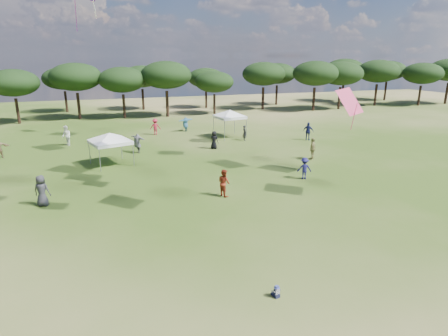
# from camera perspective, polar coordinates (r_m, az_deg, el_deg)

# --- Properties ---
(tree_line) EXTENTS (108.78, 17.63, 7.77)m
(tree_line) POSITION_cam_1_polar(r_m,az_deg,el_deg) (56.13, -10.26, 13.64)
(tree_line) COLOR black
(tree_line) RESTS_ON ground
(tent_left) EXTENTS (5.35, 5.35, 2.84)m
(tent_left) POSITION_cam_1_polar(r_m,az_deg,el_deg) (30.09, -17.04, 4.91)
(tent_left) COLOR gray
(tent_left) RESTS_ON ground
(tent_right) EXTENTS (5.38, 5.38, 3.17)m
(tent_right) POSITION_cam_1_polar(r_m,az_deg,el_deg) (38.83, 0.89, 8.65)
(tent_right) COLOR gray
(tent_right) RESTS_ON ground
(toddler) EXTENTS (0.32, 0.35, 0.45)m
(toddler) POSITION_cam_1_polar(r_m,az_deg,el_deg) (14.03, 7.99, -18.18)
(toddler) COLOR black
(toddler) RESTS_ON ground
(festival_crowd) EXTENTS (29.50, 21.87, 1.91)m
(festival_crowd) POSITION_cam_1_polar(r_m,az_deg,el_deg) (33.29, -11.23, 3.69)
(festival_crowd) COLOR olive
(festival_crowd) RESTS_ON ground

